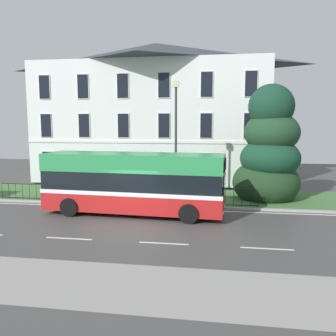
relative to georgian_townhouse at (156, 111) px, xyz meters
name	(u,v)px	position (x,y,z in m)	size (l,w,h in m)	color
ground_plane	(133,222)	(1.42, -14.06, -5.92)	(60.00, 56.00, 0.18)	#454343
georgian_townhouse	(156,111)	(0.00, 0.00, 0.00)	(18.82, 10.12, 11.51)	silver
iron_verge_railing	(123,194)	(0.00, -10.71, -5.29)	(15.60, 0.04, 0.97)	black
evergreen_tree	(269,155)	(8.59, -8.30, -3.06)	(4.11, 4.11, 7.52)	#423328
single_decker_bus	(134,182)	(1.15, -12.65, -4.22)	(9.57, 3.09, 3.21)	#B31C1C
street_lamp_post	(176,134)	(3.01, -9.78, -1.74)	(0.36, 0.24, 7.10)	#333338
litter_bin	(108,190)	(-1.07, -10.19, -5.19)	(0.50, 0.50, 1.19)	#4C4742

